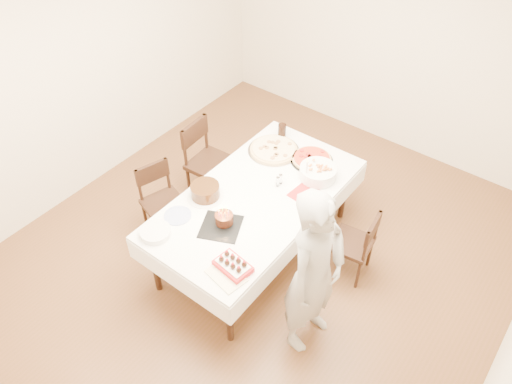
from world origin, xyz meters
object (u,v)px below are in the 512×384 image
Objects in this scene: pizza_pepperoni at (312,159)px; pasta_bowl at (318,172)px; chair_right_savory at (352,243)px; taper_candle at (307,171)px; person at (314,274)px; dining_table at (256,224)px; pizza_white at (274,149)px; cola_glass at (282,131)px; layer_cake at (205,191)px; chair_left_savory at (212,164)px; chair_left_dessert at (164,204)px; strawberry_box at (233,265)px; birthday_cake at (224,216)px.

pasta_bowl is (0.18, -0.18, 0.04)m from pizza_pepperoni.
chair_right_savory is 2.72× the size of taper_candle.
person is (0.07, -0.82, 0.44)m from chair_right_savory.
pizza_white reaches higher than dining_table.
layer_cake is at bearing -91.65° from cola_glass.
chair_right_savory is 0.92m from pizza_pepperoni.
chair_left_savory is 1.24m from pasta_bowl.
chair_left_dessert is 2.44× the size of layer_cake.
strawberry_box is (0.10, -1.21, -0.11)m from taper_candle.
person reaches higher than chair_right_savory.
layer_cake is at bearing 156.77° from birthday_cake.
chair_right_savory is (0.86, 0.34, 0.01)m from dining_table.
pizza_white is 1.54m from strawberry_box.
chair_right_savory is 0.93× the size of chair_left_dessert.
cola_glass reaches higher than dining_table.
layer_cake reaches higher than strawberry_box.
chair_right_savory is at bearing 41.43° from birthday_cake.
layer_cake is (0.49, -0.62, 0.34)m from chair_left_savory.
taper_candle reaches higher than layer_cake.
layer_cake is at bearing -96.48° from pizza_white.
strawberry_box reaches higher than dining_table.
chair_left_dessert reaches higher than dining_table.
taper_candle is at bearing 39.46° from person.
person is at bearing -166.32° from chair_left_dessert.
cola_glass is at bearing 143.06° from taper_candle.
pizza_white is 0.40m from pizza_pepperoni.
dining_table is 4.05× the size of pizza_white.
dining_table is 1.30× the size of person.
dining_table is at bearing 115.04° from strawberry_box.
chair_right_savory is at bearing -140.61° from chair_left_dessert.
dining_table is 0.72m from taper_candle.
pizza_pepperoni reaches higher than chair_right_savory.
dining_table is at bearing -69.31° from cola_glass.
pasta_bowl is at bearing -7.10° from pizza_white.
birthday_cake is at bearing -107.85° from pasta_bowl.
cola_glass is (0.53, 0.54, 0.36)m from chair_left_savory.
pasta_bowl is (1.18, 0.94, 0.40)m from chair_left_dessert.
taper_candle reaches higher than birthday_cake.
person is at bearing -2.67° from birthday_cake.
person reaches higher than chair_left_savory.
chair_left_dessert is (-1.73, -0.71, 0.03)m from chair_right_savory.
pizza_white is 3.32× the size of birthday_cake.
chair_left_dessert is at bearing -141.47° from pasta_bowl.
pasta_bowl is at bearing 33.91° from person.
strawberry_box is (0.05, -1.34, -0.03)m from pasta_bowl.
strawberry_box is (0.73, -0.49, -0.03)m from layer_cake.
pasta_bowl is at bearing 51.55° from layer_cake.
taper_candle is (0.52, -0.20, 0.12)m from pizza_white.
layer_cake is at bearing 84.45° from person.
taper_candle is 0.91m from birthday_cake.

